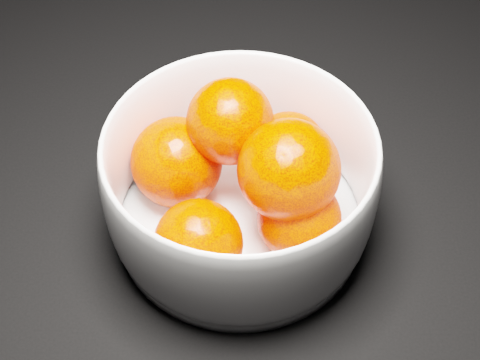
{
  "coord_description": "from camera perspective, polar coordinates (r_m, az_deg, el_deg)",
  "views": [
    {
      "loc": [
        -0.25,
        -0.18,
        0.42
      ],
      "look_at": [
        -0.25,
        0.13,
        0.05
      ],
      "focal_mm": 50.0,
      "sensor_mm": 36.0,
      "label": 1
    }
  ],
  "objects": [
    {
      "name": "bowl",
      "position": [
        0.49,
        0.0,
        -0.37
      ],
      "size": [
        0.2,
        0.2,
        0.1
      ],
      "rotation": [
        0.0,
        0.0,
        -0.1
      ],
      "color": "white",
      "rests_on": "ground"
    },
    {
      "name": "orange_pile",
      "position": [
        0.49,
        0.29,
        0.5
      ],
      "size": [
        0.16,
        0.15,
        0.11
      ],
      "color": "#FF2C00",
      "rests_on": "bowl"
    }
  ]
}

